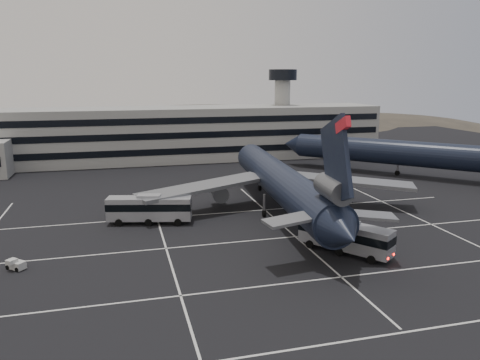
% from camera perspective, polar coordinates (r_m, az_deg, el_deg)
% --- Properties ---
extents(ground, '(260.00, 260.00, 0.00)m').
position_cam_1_polar(ground, '(59.47, -2.75, -9.13)').
color(ground, black).
rests_on(ground, ground).
extents(lane_markings, '(90.00, 55.62, 0.01)m').
position_cam_1_polar(lane_markings, '(60.31, -2.01, -8.80)').
color(lane_markings, silver).
rests_on(lane_markings, ground).
extents(terminal, '(125.00, 26.00, 24.00)m').
position_cam_1_polar(terminal, '(126.45, -10.91, 5.42)').
color(terminal, gray).
rests_on(terminal, ground).
extents(hills, '(352.00, 180.00, 44.00)m').
position_cam_1_polar(hills, '(228.58, -7.26, 3.78)').
color(hills, '#38332B').
rests_on(hills, ground).
extents(trijet_main, '(47.32, 57.69, 18.08)m').
position_cam_1_polar(trijet_main, '(75.99, 5.10, -0.23)').
color(trijet_main, black).
rests_on(trijet_main, ground).
extents(trijet_far, '(44.13, 45.14, 18.08)m').
position_cam_1_polar(trijet_far, '(111.21, 19.27, 3.24)').
color(trijet_far, black).
rests_on(trijet_far, ground).
extents(bus_near, '(9.43, 11.49, 4.30)m').
position_cam_1_polar(bus_near, '(60.88, 12.68, -6.56)').
color(bus_near, '#999BA1').
rests_on(bus_near, ground).
extents(bus_far, '(13.02, 5.83, 4.48)m').
position_cam_1_polar(bus_far, '(72.39, -10.99, -3.34)').
color(bus_far, '#999BA1').
rests_on(bus_far, ground).
extents(tug_b, '(2.45, 2.37, 1.37)m').
position_cam_1_polar(tug_b, '(60.88, -25.58, -9.25)').
color(tug_b, beige).
rests_on(tug_b, ground).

